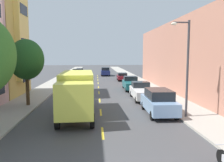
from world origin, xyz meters
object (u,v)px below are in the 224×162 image
object	(u,v)px
street_tree_second	(26,60)
parked_sedan_burgundy	(122,76)
parked_hatchback_champagne	(80,71)
street_lamp	(186,62)
parked_pickup_teal	(131,84)
parked_hatchback_charcoal	(72,79)
parked_pickup_silver	(77,73)
moving_navy_sedan	(105,71)
delivery_box_truck	(77,91)
parked_suv_sky	(159,102)
parked_pickup_white	(142,91)

from	to	relation	value
street_tree_second	parked_sedan_burgundy	distance (m)	24.04
parked_sedan_burgundy	parked_hatchback_champagne	world-z (taller)	parked_hatchback_champagne
street_lamp	parked_hatchback_champagne	xyz separation A→B (m)	(-10.25, 40.95, -3.32)
parked_hatchback_champagne	parked_pickup_teal	bearing A→B (deg)	-72.03
parked_pickup_teal	parked_hatchback_champagne	distance (m)	27.98
parked_hatchback_charcoal	parked_pickup_silver	world-z (taller)	parked_pickup_silver
parked_hatchback_champagne	moving_navy_sedan	bearing A→B (deg)	-34.50
delivery_box_truck	parked_hatchback_champagne	bearing A→B (deg)	93.61
parked_pickup_silver	parked_suv_sky	bearing A→B (deg)	-75.28
parked_pickup_teal	parked_hatchback_charcoal	distance (m)	11.23
parked_pickup_silver	parked_sedan_burgundy	world-z (taller)	parked_pickup_silver
street_tree_second	parked_pickup_teal	bearing A→B (deg)	41.63
street_lamp	parked_hatchback_charcoal	world-z (taller)	street_lamp
parked_pickup_white	parked_hatchback_champagne	distance (m)	34.56
parked_pickup_teal	street_lamp	bearing A→B (deg)	-83.59
parked_sedan_burgundy	parked_suv_sky	xyz separation A→B (m)	(-0.03, -24.69, 0.24)
street_lamp	parked_sedan_burgundy	world-z (taller)	street_lamp
parked_suv_sky	street_lamp	bearing A→B (deg)	-39.97
parked_pickup_white	parked_hatchback_champagne	xyz separation A→B (m)	(-8.70, 33.45, -0.07)
parked_hatchback_charcoal	moving_navy_sedan	size ratio (longest dim) A/B	0.84
street_lamp	parked_pickup_teal	size ratio (longest dim) A/B	1.27
street_lamp	parked_pickup_teal	world-z (taller)	street_lamp
parked_pickup_white	moving_navy_sedan	bearing A→B (deg)	95.08
parked_pickup_silver	parked_hatchback_champagne	distance (m)	6.12
parked_hatchback_charcoal	delivery_box_truck	bearing A→B (deg)	-82.96
delivery_box_truck	parked_sedan_burgundy	bearing A→B (deg)	75.64
moving_navy_sedan	parked_hatchback_charcoal	bearing A→B (deg)	-111.77
delivery_box_truck	parked_suv_sky	xyz separation A→B (m)	(6.24, -0.18, -0.86)
street_lamp	parked_sedan_burgundy	xyz separation A→B (m)	(-1.48, 25.95, -3.33)
street_tree_second	parked_pickup_white	world-z (taller)	street_tree_second
parked_suv_sky	parked_hatchback_champagne	bearing A→B (deg)	102.41
street_tree_second	parked_hatchback_champagne	distance (m)	36.38
parked_hatchback_charcoal	parked_pickup_teal	bearing A→B (deg)	-39.82
parked_pickup_white	parked_hatchback_charcoal	world-z (taller)	parked_pickup_white
street_tree_second	parked_sedan_burgundy	size ratio (longest dim) A/B	1.27
parked_pickup_white	street_tree_second	bearing A→B (deg)	-165.91
moving_navy_sedan	parked_pickup_white	bearing A→B (deg)	-84.92
street_tree_second	parked_pickup_teal	size ratio (longest dim) A/B	1.08
parked_pickup_teal	moving_navy_sedan	world-z (taller)	moving_navy_sedan
delivery_box_truck	parked_pickup_teal	size ratio (longest dim) A/B	1.52
parked_hatchback_champagne	street_tree_second	bearing A→B (deg)	-93.33
parked_pickup_silver	parked_sedan_burgundy	distance (m)	12.53
street_tree_second	parked_sedan_burgundy	world-z (taller)	street_tree_second
street_lamp	delivery_box_truck	size ratio (longest dim) A/B	0.84
parked_pickup_teal	parked_sedan_burgundy	size ratio (longest dim) A/B	1.17
street_lamp	delivery_box_truck	world-z (taller)	street_lamp
parked_suv_sky	moving_navy_sedan	distance (m)	35.59
street_lamp	delivery_box_truck	bearing A→B (deg)	169.45
delivery_box_truck	parked_sedan_burgundy	xyz separation A→B (m)	(6.28, 24.51, -1.10)
parked_pickup_teal	moving_navy_sedan	xyz separation A→B (m)	(-2.54, 22.43, 0.16)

